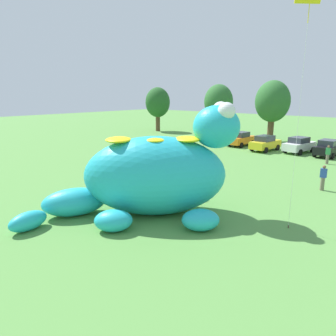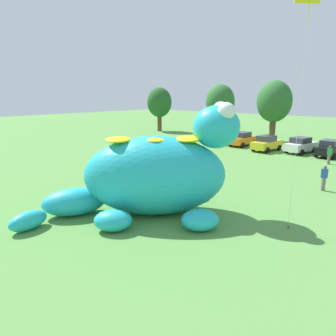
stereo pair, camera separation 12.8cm
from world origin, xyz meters
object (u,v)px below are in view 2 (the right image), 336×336
at_px(car_blue, 221,137).
at_px(spectator_mid_field, 329,155).
at_px(car_yellow, 267,143).
at_px(car_black, 330,148).
at_px(giant_inflatable_creature, 155,174).
at_px(car_white, 301,145).
at_px(car_orange, 242,139).
at_px(spectator_near_inflatable, 324,178).

relative_size(car_blue, spectator_mid_field, 2.50).
xyz_separation_m(car_yellow, car_black, (6.24, 1.20, 0.00)).
bearing_deg(giant_inflatable_creature, car_white, 91.27).
height_order(car_orange, spectator_near_inflatable, car_orange).
distance_m(car_yellow, car_white, 3.54).
bearing_deg(spectator_mid_field, car_white, 135.08).
height_order(car_blue, spectator_near_inflatable, car_blue).
height_order(car_yellow, car_white, same).
distance_m(car_yellow, spectator_near_inflatable, 14.80).
distance_m(car_yellow, car_black, 6.35).
bearing_deg(car_black, giant_inflatable_creature, -95.98).
relative_size(spectator_near_inflatable, spectator_mid_field, 1.00).
relative_size(giant_inflatable_creature, spectator_near_inflatable, 6.29).
bearing_deg(car_orange, car_black, -0.21).
bearing_deg(car_black, spectator_near_inflatable, -76.32).
xyz_separation_m(car_orange, car_white, (7.02, 0.01, 0.00)).
bearing_deg(car_black, car_blue, -178.80).
height_order(giant_inflatable_creature, car_white, giant_inflatable_creature).
bearing_deg(car_black, car_white, 179.14).
relative_size(car_yellow, car_white, 0.98).
xyz_separation_m(car_blue, spectator_near_inflatable, (15.82, -12.42, -0.01)).
bearing_deg(car_blue, giant_inflatable_creature, -65.62).
relative_size(giant_inflatable_creature, car_orange, 2.57).
xyz_separation_m(giant_inflatable_creature, car_orange, (-7.53, 23.06, -1.30)).
distance_m(car_white, spectator_near_inflatable, 14.08).
xyz_separation_m(car_white, spectator_near_inflatable, (6.01, -12.73, -0.01)).
distance_m(car_blue, spectator_near_inflatable, 20.12).
xyz_separation_m(car_yellow, spectator_mid_field, (7.24, -2.66, -0.01)).
distance_m(car_orange, car_yellow, 3.91).
relative_size(giant_inflatable_creature, car_white, 2.48).
bearing_deg(car_blue, car_orange, 6.17).
height_order(car_blue, spectator_mid_field, car_blue).
xyz_separation_m(car_blue, car_orange, (2.79, 0.30, 0.00)).
bearing_deg(giant_inflatable_creature, car_blue, 114.38).
bearing_deg(spectator_mid_field, giant_inflatable_creature, -100.09).
bearing_deg(car_orange, spectator_near_inflatable, -44.32).
height_order(giant_inflatable_creature, car_black, giant_inflatable_creature).
bearing_deg(car_orange, car_blue, -173.83).
height_order(spectator_near_inflatable, spectator_mid_field, same).
bearing_deg(car_blue, car_black, 1.20).
height_order(giant_inflatable_creature, car_blue, giant_inflatable_creature).
xyz_separation_m(car_blue, car_yellow, (6.49, -0.94, 0.00)).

